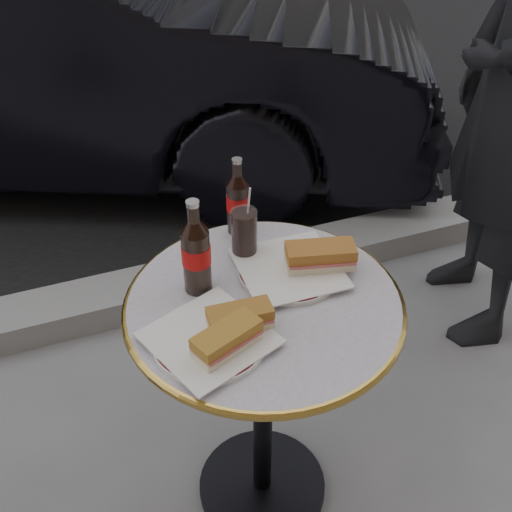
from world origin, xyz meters
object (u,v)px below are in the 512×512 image
object	(u,v)px
cola_bottle_left	(196,247)
plate_right	(289,271)
plate_left	(209,341)
cola_bottle_right	(238,196)
bistro_table	(263,407)
parked_car	(19,33)
cola_glass	(244,234)

from	to	relation	value
cola_bottle_left	plate_right	bearing A→B (deg)	-6.15
plate_left	cola_bottle_right	world-z (taller)	cola_bottle_right
plate_left	bistro_table	bearing A→B (deg)	28.17
cola_bottle_right	plate_left	bearing A→B (deg)	-117.95
cola_bottle_left	parked_car	world-z (taller)	parked_car
plate_left	parked_car	xyz separation A→B (m)	(-0.22, 2.33, -0.10)
cola_bottle_right	cola_glass	bearing A→B (deg)	-101.33
cola_bottle_left	cola_glass	bearing A→B (deg)	28.37
bistro_table	plate_right	xyz separation A→B (m)	(0.09, 0.07, 0.37)
plate_left	cola_glass	xyz separation A→B (m)	(0.16, 0.25, 0.06)
cola_bottle_left	bistro_table	bearing A→B (deg)	-36.86
plate_right	plate_left	bearing A→B (deg)	-147.92
bistro_table	cola_bottle_right	xyz separation A→B (m)	(0.03, 0.27, 0.47)
cola_bottle_left	cola_glass	world-z (taller)	cola_bottle_left
cola_bottle_left	parked_car	distance (m)	2.18
plate_left	cola_bottle_right	size ratio (longest dim) A/B	1.14
plate_right	cola_glass	distance (m)	0.13
cola_glass	parked_car	world-z (taller)	parked_car
cola_bottle_right	parked_car	world-z (taller)	parked_car
bistro_table	cola_bottle_right	bearing A→B (deg)	82.64
plate_right	parked_car	size ratio (longest dim) A/B	0.06
bistro_table	plate_right	size ratio (longest dim) A/B	3.09
cola_bottle_left	cola_bottle_right	distance (m)	0.24
bistro_table	parked_car	size ratio (longest dim) A/B	0.19
plate_right	parked_car	distance (m)	2.23
plate_left	cola_glass	size ratio (longest dim) A/B	1.84
cola_bottle_right	cola_glass	size ratio (longest dim) A/B	1.61
bistro_table	cola_bottle_left	distance (m)	0.51
plate_left	cola_bottle_left	world-z (taller)	cola_bottle_left
plate_left	plate_right	bearing A→B (deg)	32.08
cola_bottle_right	bistro_table	bearing A→B (deg)	-97.36
bistro_table	plate_left	distance (m)	0.41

